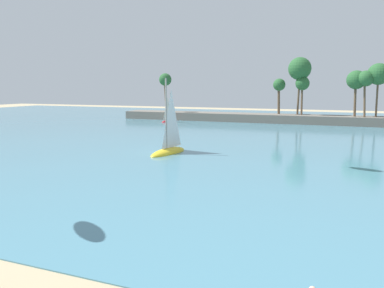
# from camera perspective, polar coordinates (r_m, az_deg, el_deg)

# --- Properties ---
(sea) EXTENTS (220.00, 109.33, 0.06)m
(sea) POSITION_cam_1_polar(r_m,az_deg,el_deg) (66.78, 15.72, 1.87)
(sea) COLOR teal
(sea) RESTS_ON ground
(palm_headland) EXTENTS (82.34, 6.02, 13.60)m
(palm_headland) POSITION_cam_1_polar(r_m,az_deg,el_deg) (80.93, 18.01, 5.35)
(palm_headland) COLOR slate
(palm_headland) RESTS_ON ground
(sailboat_near_shore) EXTENTS (2.81, 6.46, 9.06)m
(sailboat_near_shore) POSITION_cam_1_polar(r_m,az_deg,el_deg) (42.87, -3.55, -0.30)
(sailboat_near_shore) COLOR yellow
(sailboat_near_shore) RESTS_ON sea
(sailboat_far_left) EXTENTS (2.75, 4.84, 6.72)m
(sailboat_far_left) POSITION_cam_1_polar(r_m,az_deg,el_deg) (81.61, -3.47, 3.79)
(sailboat_far_left) COLOR red
(sailboat_far_left) RESTS_ON sea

